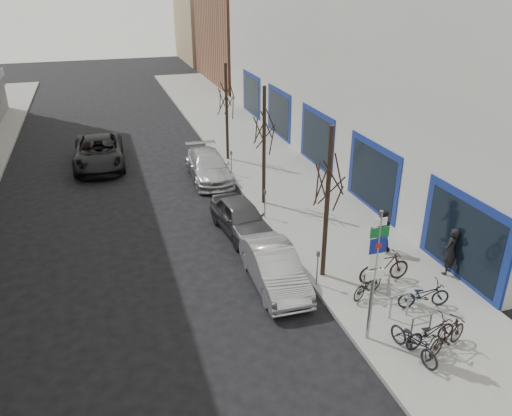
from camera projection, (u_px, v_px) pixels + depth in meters
ground at (289, 359)px, 13.80m from camera, size 120.00×120.00×0.00m
sidewalk_east at (302, 199)px, 23.66m from camera, size 5.00×70.00×0.15m
commercial_building at (458, 62)px, 30.25m from camera, size 20.00×32.00×10.00m
brick_building_far at (267, 39)px, 50.32m from camera, size 12.00×14.00×8.00m
tan_building_far at (233, 23)px, 63.22m from camera, size 13.00×12.00×9.00m
highway_sign_pole at (375, 269)px, 13.43m from camera, size 0.55×0.10×4.20m
bike_rack at (400, 303)px, 15.10m from camera, size 0.66×2.26×0.83m
tree_near at (329, 168)px, 15.83m from camera, size 1.80×1.80×5.50m
tree_mid at (264, 119)px, 21.45m from camera, size 1.80×1.80×5.50m
tree_far at (226, 89)px, 27.08m from camera, size 1.80×1.80×5.50m
meter_front at (318, 265)px, 16.61m from camera, size 0.10×0.08×1.27m
meter_mid at (265, 201)px, 21.37m from camera, size 0.10×0.08×1.27m
meter_back at (231, 160)px, 26.12m from camera, size 0.10×0.08×1.27m
bike_near_left at (415, 340)px, 13.51m from camera, size 0.85×1.82×1.07m
bike_near_right at (448, 335)px, 13.75m from camera, size 1.72×1.02×1.00m
bike_mid_curb at (424, 293)px, 15.56m from camera, size 1.75×0.79×1.03m
bike_mid_inner at (368, 284)px, 16.12m from camera, size 1.57×1.05×0.92m
bike_far_curb at (431, 330)px, 13.93m from camera, size 1.71×0.66×1.02m
bike_far_inner at (384, 267)px, 16.84m from camera, size 1.90×0.58×1.15m
parked_car_front at (274, 268)px, 16.88m from camera, size 1.54×4.18×1.37m
parked_car_mid at (241, 217)px, 20.39m from camera, size 2.05×4.24×1.39m
parked_car_back at (209, 166)px, 25.94m from camera, size 2.10×4.89×1.40m
lane_car at (99, 152)px, 27.72m from camera, size 2.82×5.81×1.59m
pedestrian_near at (450, 251)px, 17.20m from camera, size 0.76×0.67×1.75m
pedestrian_far at (381, 230)px, 18.73m from camera, size 0.73×0.62×1.67m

